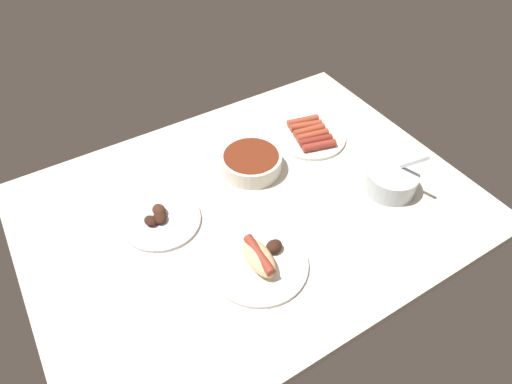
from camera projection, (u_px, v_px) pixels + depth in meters
ground_plane at (251, 208)px, 124.65cm from camera, size 120.00×90.00×3.00cm
plate_grilled_meat at (161, 220)px, 118.75cm from camera, size 20.93×20.93×3.67cm
bowl_chili at (251, 162)px, 131.65cm from camera, size 18.06×18.06×5.41cm
bowl_coleslaw at (391, 180)px, 125.38cm from camera, size 14.48×14.48×15.74cm
plate_hotdog_assembled at (260, 261)px, 108.35cm from camera, size 24.11×24.11×5.61cm
plate_sausages at (311, 135)px, 143.13cm from camera, size 22.51×22.51×3.42cm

